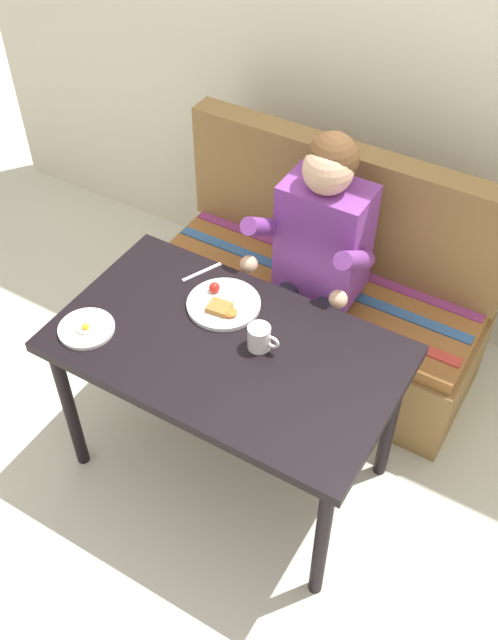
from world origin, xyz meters
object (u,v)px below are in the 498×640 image
(fork, at_px, (202,272))
(plate_breakfast, at_px, (223,304))
(coffee_mug, at_px, (260,337))
(couch, at_px, (319,298))
(plate_eggs, at_px, (86,328))
(person, at_px, (316,251))
(table, at_px, (227,361))

(fork, bearing_deg, plate_breakfast, -9.69)
(plate_breakfast, bearing_deg, coffee_mug, -26.28)
(couch, height_order, plate_eggs, couch)
(plate_breakfast, bearing_deg, person, 70.85)
(couch, height_order, coffee_mug, couch)
(person, height_order, fork, person)
(fork, bearing_deg, coffee_mug, -5.39)
(plate_breakfast, xyz_separation_m, coffee_mug, (0.21, -0.11, 0.04))
(table, height_order, couch, couch)
(couch, height_order, person, person)
(plate_eggs, relative_size, fork, 1.17)
(person, distance_m, coffee_mug, 0.55)
(table, relative_size, person, 0.99)
(person, relative_size, plate_breakfast, 4.52)
(plate_breakfast, distance_m, plate_eggs, 0.49)
(table, height_order, coffee_mug, coffee_mug)
(table, height_order, plate_breakfast, plate_breakfast)
(table, distance_m, person, 0.60)
(couch, xyz_separation_m, person, (0.04, -0.17, 0.41))
(table, distance_m, plate_eggs, 0.50)
(person, relative_size, coffee_mug, 10.27)
(plate_breakfast, height_order, plate_eggs, plate_breakfast)
(plate_breakfast, bearing_deg, table, -54.30)
(plate_eggs, relative_size, coffee_mug, 1.68)
(person, bearing_deg, coffee_mug, -83.47)
(couch, distance_m, person, 0.45)
(couch, height_order, fork, couch)
(plate_eggs, bearing_deg, plate_breakfast, 44.95)
(table, distance_m, coffee_mug, 0.17)
(person, bearing_deg, table, -93.90)
(fork, bearing_deg, table, -19.41)
(person, xyz_separation_m, coffee_mug, (0.06, -0.54, 0.04))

